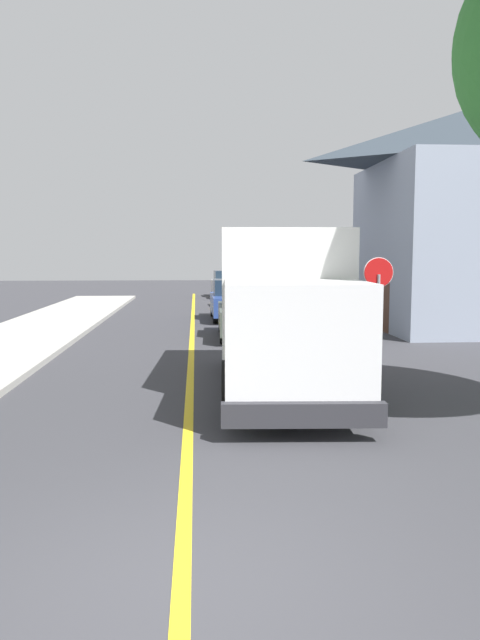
# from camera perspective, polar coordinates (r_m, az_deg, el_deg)

# --- Properties ---
(ground_plane) EXTENTS (120.00, 120.00, 0.00)m
(ground_plane) POSITION_cam_1_polar(r_m,az_deg,el_deg) (5.64, -5.36, -23.05)
(ground_plane) COLOR #38383D
(centre_line_yellow) EXTENTS (0.16, 56.00, 0.01)m
(centre_line_yellow) POSITION_cam_1_polar(r_m,az_deg,el_deg) (15.18, -4.52, -4.34)
(centre_line_yellow) COLOR gold
(centre_line_yellow) RESTS_ON ground
(box_truck) EXTENTS (2.77, 7.30, 3.20)m
(box_truck) POSITION_cam_1_polar(r_m,az_deg,el_deg) (12.75, 3.83, 1.67)
(box_truck) COLOR silver
(box_truck) RESTS_ON ground
(parked_car_near) EXTENTS (1.90, 4.44, 1.67)m
(parked_car_near) POSITION_cam_1_polar(r_m,az_deg,el_deg) (20.51, 0.59, 0.62)
(parked_car_near) COLOR #4C564C
(parked_car_near) RESTS_ON ground
(parked_car_mid) EXTENTS (1.83, 4.41, 1.67)m
(parked_car_mid) POSITION_cam_1_polar(r_m,az_deg,el_deg) (26.06, -0.63, 1.78)
(parked_car_mid) COLOR #2D4793
(parked_car_mid) RESTS_ON ground
(parked_car_far) EXTENTS (2.02, 4.48, 1.67)m
(parked_car_far) POSITION_cam_1_polar(r_m,az_deg,el_deg) (32.21, 0.01, 2.61)
(parked_car_far) COLOR silver
(parked_car_far) RESTS_ON ground
(parked_car_furthest) EXTENTS (1.98, 4.47, 1.67)m
(parked_car_furthest) POSITION_cam_1_polar(r_m,az_deg,el_deg) (39.60, -1.18, 3.25)
(parked_car_furthest) COLOR #B7B7BC
(parked_car_furthest) RESTS_ON ground
(stop_sign) EXTENTS (0.80, 0.10, 2.65)m
(stop_sign) POSITION_cam_1_polar(r_m,az_deg,el_deg) (16.82, 12.52, 2.91)
(stop_sign) COLOR gray
(stop_sign) RESTS_ON ground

